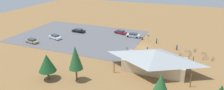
# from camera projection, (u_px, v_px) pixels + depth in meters

# --- Properties ---
(ground) EXTENTS (160.00, 160.00, 0.00)m
(ground) POSITION_uv_depth(u_px,v_px,m) (143.00, 47.00, 63.38)
(ground) COLOR olive
(ground) RESTS_ON ground
(parking_lot_asphalt) EXTENTS (41.98, 29.47, 0.05)m
(parking_lot_asphalt) POSITION_uv_depth(u_px,v_px,m) (79.00, 36.00, 72.93)
(parking_lot_asphalt) COLOR #56565B
(parking_lot_asphalt) RESTS_ON ground
(bike_pavilion) EXTENTS (16.73, 9.64, 5.05)m
(bike_pavilion) POSITION_uv_depth(u_px,v_px,m) (155.00, 59.00, 48.19)
(bike_pavilion) COLOR #C6B28E
(bike_pavilion) RESTS_ON ground
(trash_bin) EXTENTS (0.60, 0.60, 0.90)m
(trash_bin) POSITION_uv_depth(u_px,v_px,m) (142.00, 38.00, 69.42)
(trash_bin) COLOR brown
(trash_bin) RESTS_ON ground
(lot_sign) EXTENTS (0.56, 0.08, 2.20)m
(lot_sign) POSITION_uv_depth(u_px,v_px,m) (148.00, 37.00, 67.61)
(lot_sign) COLOR #99999E
(lot_sign) RESTS_ON ground
(pine_center) EXTENTS (3.68, 3.68, 5.68)m
(pine_center) POSITION_uv_depth(u_px,v_px,m) (47.00, 63.00, 44.01)
(pine_center) COLOR brown
(pine_center) RESTS_ON ground
(pine_west) EXTENTS (3.56, 3.56, 6.46)m
(pine_west) POSITION_uv_depth(u_px,v_px,m) (161.00, 87.00, 34.40)
(pine_west) COLOR brown
(pine_west) RESTS_ON ground
(pine_mideast) EXTENTS (2.93, 2.93, 7.69)m
(pine_mideast) POSITION_uv_depth(u_px,v_px,m) (75.00, 58.00, 43.03)
(pine_mideast) COLOR brown
(pine_mideast) RESTS_ON ground
(bicycle_purple_yard_left) EXTENTS (1.74, 0.48, 0.78)m
(bicycle_purple_yard_left) POSITION_uv_depth(u_px,v_px,m) (172.00, 57.00, 55.61)
(bicycle_purple_yard_left) COLOR black
(bicycle_purple_yard_left) RESTS_ON ground
(bicycle_green_edge_north) EXTENTS (1.52, 0.81, 0.85)m
(bicycle_green_edge_north) POSITION_uv_depth(u_px,v_px,m) (204.00, 54.00, 57.36)
(bicycle_green_edge_north) COLOR black
(bicycle_green_edge_north) RESTS_ON ground
(bicycle_red_lone_east) EXTENTS (1.03, 1.48, 0.84)m
(bicycle_red_lone_east) POSITION_uv_depth(u_px,v_px,m) (188.00, 58.00, 54.55)
(bicycle_red_lone_east) COLOR black
(bicycle_red_lone_east) RESTS_ON ground
(bicycle_orange_yard_front) EXTENTS (1.04, 1.47, 0.84)m
(bicycle_orange_yard_front) POSITION_uv_depth(u_px,v_px,m) (181.00, 55.00, 56.61)
(bicycle_orange_yard_front) COLOR black
(bicycle_orange_yard_front) RESTS_ON ground
(bicycle_yellow_by_bin) EXTENTS (0.78, 1.59, 0.89)m
(bicycle_yellow_by_bin) POSITION_uv_depth(u_px,v_px,m) (213.00, 59.00, 54.00)
(bicycle_yellow_by_bin) COLOR black
(bicycle_yellow_by_bin) RESTS_ON ground
(bicycle_silver_yard_right) EXTENTS (0.80, 1.53, 0.77)m
(bicycle_silver_yard_right) POSITION_uv_depth(u_px,v_px,m) (190.00, 55.00, 56.70)
(bicycle_silver_yard_right) COLOR black
(bicycle_silver_yard_right) RESTS_ON ground
(bicycle_teal_back_row) EXTENTS (1.72, 0.48, 0.79)m
(bicycle_teal_back_row) POSITION_uv_depth(u_px,v_px,m) (188.00, 51.00, 59.05)
(bicycle_teal_back_row) COLOR black
(bicycle_teal_back_row) RESTS_ON ground
(bicycle_black_lone_west) EXTENTS (1.07, 1.31, 0.80)m
(bicycle_black_lone_west) POSITION_uv_depth(u_px,v_px,m) (168.00, 54.00, 57.48)
(bicycle_black_lone_west) COLOR black
(bicycle_black_lone_west) RESTS_ON ground
(bicycle_blue_trailside) EXTENTS (0.76, 1.61, 0.82)m
(bicycle_blue_trailside) POSITION_uv_depth(u_px,v_px,m) (195.00, 51.00, 59.65)
(bicycle_blue_trailside) COLOR black
(bicycle_blue_trailside) RESTS_ON ground
(bicycle_white_front_row) EXTENTS (1.48, 1.02, 0.82)m
(bicycle_white_front_row) POSITION_uv_depth(u_px,v_px,m) (205.00, 58.00, 54.55)
(bicycle_white_front_row) COLOR black
(bicycle_white_front_row) RESTS_ON ground
(bicycle_purple_edge_south) EXTENTS (0.79, 1.60, 0.84)m
(bicycle_purple_edge_south) POSITION_uv_depth(u_px,v_px,m) (180.00, 57.00, 55.12)
(bicycle_purple_edge_south) COLOR black
(bicycle_purple_edge_south) RESTS_ON ground
(car_tan_back_corner) EXTENTS (4.58, 2.53, 1.33)m
(car_tan_back_corner) POSITION_uv_depth(u_px,v_px,m) (32.00, 41.00, 66.39)
(car_tan_back_corner) COLOR tan
(car_tan_back_corner) RESTS_ON parking_lot_asphalt
(car_maroon_second_row) EXTENTS (4.76, 2.80, 1.29)m
(car_maroon_second_row) POSITION_uv_depth(u_px,v_px,m) (121.00, 32.00, 75.48)
(car_maroon_second_row) COLOR maroon
(car_maroon_second_row) RESTS_ON parking_lot_asphalt
(car_white_inner_stall) EXTENTS (4.87, 3.03, 1.42)m
(car_white_inner_stall) POSITION_uv_depth(u_px,v_px,m) (55.00, 37.00, 70.07)
(car_white_inner_stall) COLOR white
(car_white_inner_stall) RESTS_ON parking_lot_asphalt
(car_silver_front_row) EXTENTS (4.67, 1.95, 1.42)m
(car_silver_front_row) POSITION_uv_depth(u_px,v_px,m) (133.00, 35.00, 71.69)
(car_silver_front_row) COLOR #BCBCC1
(car_silver_front_row) RESTS_ON parking_lot_asphalt
(car_black_aisle_side) EXTENTS (4.87, 2.09, 1.31)m
(car_black_aisle_side) POSITION_uv_depth(u_px,v_px,m) (79.00, 30.00, 77.09)
(car_black_aisle_side) COLOR black
(car_black_aisle_side) RESTS_ON parking_lot_asphalt
(visitor_crossing_yard) EXTENTS (0.37, 0.36, 1.80)m
(visitor_crossing_yard) POSITION_uv_depth(u_px,v_px,m) (157.00, 40.00, 66.07)
(visitor_crossing_yard) COLOR #2D3347
(visitor_crossing_yard) RESTS_ON ground
(visitor_by_pavilion) EXTENTS (0.40, 0.40, 1.73)m
(visitor_by_pavilion) POSITION_uv_depth(u_px,v_px,m) (177.00, 47.00, 60.76)
(visitor_by_pavilion) COLOR #2D3347
(visitor_by_pavilion) RESTS_ON ground
(visitor_near_lot) EXTENTS (0.39, 0.36, 1.77)m
(visitor_near_lot) POSITION_uv_depth(u_px,v_px,m) (147.00, 49.00, 59.21)
(visitor_near_lot) COLOR #2D3347
(visitor_near_lot) RESTS_ON ground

